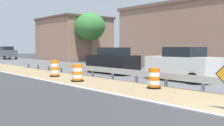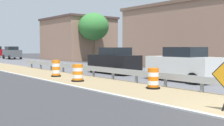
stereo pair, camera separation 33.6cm
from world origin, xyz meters
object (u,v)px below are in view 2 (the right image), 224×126
Objects in this scene: car_lead_far_lane at (183,64)px; utility_pole_near at (217,22)px; traffic_barrel_close at (78,74)px; car_lead_near_lane at (114,61)px; car_trailing_near_lane at (12,53)px; traffic_barrel_nearest at (153,79)px; traffic_barrel_mid at (56,69)px.

utility_pole_near is (7.98, 2.71, 3.03)m from car_lead_far_lane.
traffic_barrel_close is 5.22m from car_lead_near_lane.
car_trailing_near_lane is 1.15× the size of car_lead_far_lane.
car_lead_far_lane is 0.54× the size of utility_pole_near.
traffic_barrel_mid is at bearing 97.58° from traffic_barrel_nearest.
utility_pole_near reaches higher than car_lead_far_lane.
traffic_barrel_nearest is at bearing -82.42° from traffic_barrel_mid.
car_lead_far_lane is at bearing -178.07° from car_lead_near_lane.
car_lead_near_lane is 30.62m from car_trailing_near_lane.
car_lead_near_lane reaches higher than traffic_barrel_nearest.
traffic_barrel_close is 0.24× the size of car_lead_far_lane.
traffic_barrel_nearest is at bearing -162.09° from utility_pole_near.
car_lead_far_lane is (4.86, -3.68, 0.54)m from traffic_barrel_close.
car_lead_near_lane is at bearing 64.99° from traffic_barrel_nearest.
traffic_barrel_close is at bearing -94.50° from traffic_barrel_mid.
car_lead_near_lane is at bearing -3.27° from car_trailing_near_lane.
traffic_barrel_mid is at bearing 79.54° from car_lead_near_lane.
traffic_barrel_close is 3.18m from traffic_barrel_mid.
car_lead_far_lane is at bearing -1.99° from car_trailing_near_lane.
car_lead_far_lane reaches higher than traffic_barrel_mid.
car_lead_far_lane reaches higher than traffic_barrel_close.
car_lead_near_lane is 0.55× the size of utility_pole_near.
car_lead_far_lane is (4.61, -6.85, 0.49)m from traffic_barrel_mid.
traffic_barrel_mid is 8.27m from car_lead_far_lane.
utility_pole_near reaches higher than traffic_barrel_nearest.
car_lead_near_lane is at bearing -10.03° from traffic_barrel_mid.
traffic_barrel_nearest is 4.87m from traffic_barrel_close.
traffic_barrel_mid is 0.26× the size of car_lead_far_lane.
car_lead_near_lane is at bearing 2.58° from car_lead_far_lane.
traffic_barrel_mid reaches higher than traffic_barrel_nearest.
traffic_barrel_nearest is 38.09m from car_trailing_near_lane.
car_lead_near_lane is (3.31, 7.10, 0.53)m from traffic_barrel_nearest.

